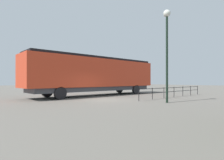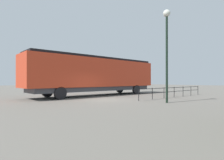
# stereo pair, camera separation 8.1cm
# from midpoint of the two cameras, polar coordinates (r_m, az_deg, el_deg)

# --- Properties ---
(ground_plane) EXTENTS (120.00, 120.00, 0.00)m
(ground_plane) POSITION_cam_midpoint_polar(r_m,az_deg,el_deg) (15.47, -2.23, -6.24)
(ground_plane) COLOR #666059
(locomotive) EXTENTS (3.19, 15.45, 4.17)m
(locomotive) POSITION_cam_midpoint_polar(r_m,az_deg,el_deg) (20.43, -3.50, 1.77)
(locomotive) COLOR red
(locomotive) RESTS_ON ground_plane
(lamp_post) EXTENTS (0.52, 0.52, 6.84)m
(lamp_post) POSITION_cam_midpoint_polar(r_m,az_deg,el_deg) (14.23, 17.00, 12.56)
(lamp_post) COLOR black
(lamp_post) RESTS_ON ground_plane
(platform_fence) EXTENTS (0.05, 10.78, 1.02)m
(platform_fence) POSITION_cam_midpoint_polar(r_m,az_deg,el_deg) (18.95, 19.08, -3.09)
(platform_fence) COLOR black
(platform_fence) RESTS_ON ground_plane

